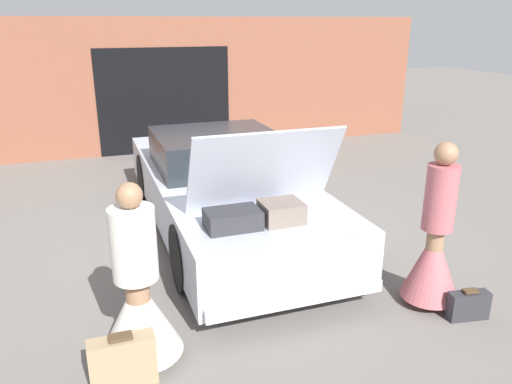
% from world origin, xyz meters
% --- Properties ---
extents(ground_plane, '(40.00, 40.00, 0.00)m').
position_xyz_m(ground_plane, '(0.00, 0.00, 0.00)').
color(ground_plane, slate).
extents(garage_wall_back, '(12.00, 0.14, 2.80)m').
position_xyz_m(garage_wall_back, '(0.00, 4.56, 1.39)').
color(garage_wall_back, brown).
rests_on(garage_wall_back, ground_plane).
extents(car, '(1.89, 5.02, 1.72)m').
position_xyz_m(car, '(-0.00, 0.01, 0.58)').
color(car, '#B2B7C6').
rests_on(car, ground_plane).
extents(person_left, '(0.69, 0.69, 1.57)m').
position_xyz_m(person_left, '(-1.42, -2.51, 0.55)').
color(person_left, '#997051').
rests_on(person_left, ground_plane).
extents(person_right, '(0.57, 0.57, 1.67)m').
position_xyz_m(person_right, '(1.42, -2.58, 0.60)').
color(person_right, '#997051').
rests_on(person_right, ground_plane).
extents(suitcase_beside_left_person, '(0.51, 0.17, 0.45)m').
position_xyz_m(suitcase_beside_left_person, '(-1.60, -2.80, 0.21)').
color(suitcase_beside_left_person, '#9E8460').
rests_on(suitcase_beside_left_person, ground_plane).
extents(suitcase_beside_right_person, '(0.41, 0.19, 0.31)m').
position_xyz_m(suitcase_beside_right_person, '(1.60, -2.94, 0.14)').
color(suitcase_beside_right_person, '#2D2D33').
rests_on(suitcase_beside_right_person, ground_plane).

